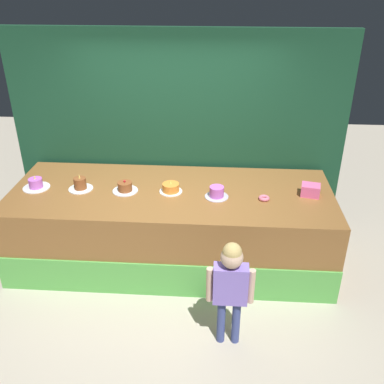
# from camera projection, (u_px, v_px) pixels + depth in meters

# --- Properties ---
(ground_plane) EXTENTS (12.00, 12.00, 0.00)m
(ground_plane) POSITION_uv_depth(u_px,v_px,m) (166.00, 295.00, 4.71)
(ground_plane) COLOR #BCB29E
(stage_platform) EXTENTS (3.69, 1.42, 0.93)m
(stage_platform) POSITION_uv_depth(u_px,v_px,m) (172.00, 226.00, 5.11)
(stage_platform) COLOR brown
(stage_platform) RESTS_ON ground_plane
(curtain_backdrop) EXTENTS (4.16, 0.08, 2.60)m
(curtain_backdrop) POSITION_uv_depth(u_px,v_px,m) (177.00, 136.00, 5.43)
(curtain_backdrop) COLOR #19472D
(curtain_backdrop) RESTS_ON ground_plane
(child_figure) EXTENTS (0.43, 0.20, 1.13)m
(child_figure) POSITION_uv_depth(u_px,v_px,m) (231.00, 281.00, 3.80)
(child_figure) COLOR #3F4C8C
(child_figure) RESTS_ON ground_plane
(pink_box) EXTENTS (0.23, 0.20, 0.13)m
(pink_box) POSITION_uv_depth(u_px,v_px,m) (310.00, 190.00, 4.78)
(pink_box) COLOR pink
(pink_box) RESTS_ON stage_platform
(donut) EXTENTS (0.12, 0.12, 0.04)m
(donut) POSITION_uv_depth(u_px,v_px,m) (264.00, 198.00, 4.71)
(donut) COLOR pink
(donut) RESTS_ON stage_platform
(cake_far_left) EXTENTS (0.31, 0.31, 0.17)m
(cake_far_left) POSITION_uv_depth(u_px,v_px,m) (36.00, 184.00, 4.94)
(cake_far_left) COLOR white
(cake_far_left) RESTS_ON stage_platform
(cake_left) EXTENTS (0.28, 0.28, 0.19)m
(cake_left) POSITION_uv_depth(u_px,v_px,m) (80.00, 184.00, 4.91)
(cake_left) COLOR white
(cake_left) RESTS_ON stage_platform
(cake_center) EXTENTS (0.29, 0.29, 0.14)m
(cake_center) POSITION_uv_depth(u_px,v_px,m) (125.00, 187.00, 4.87)
(cake_center) COLOR silver
(cake_center) RESTS_ON stage_platform
(cake_right) EXTENTS (0.26, 0.26, 0.14)m
(cake_right) POSITION_uv_depth(u_px,v_px,m) (171.00, 188.00, 4.86)
(cake_right) COLOR white
(cake_right) RESTS_ON stage_platform
(cake_far_right) EXTENTS (0.26, 0.26, 0.13)m
(cake_far_right) POSITION_uv_depth(u_px,v_px,m) (217.00, 193.00, 4.74)
(cake_far_right) COLOR silver
(cake_far_right) RESTS_ON stage_platform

